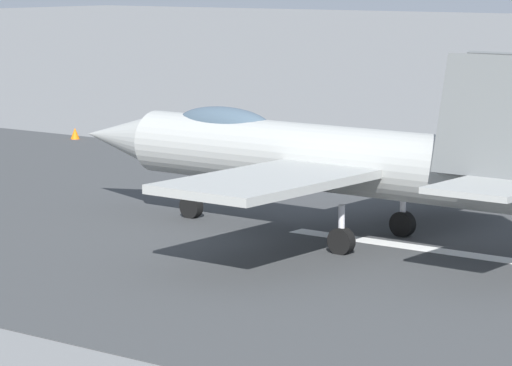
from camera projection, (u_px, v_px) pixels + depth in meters
ground_plane at (391, 245)px, 38.22m from camera, size 400.00×400.00×0.00m
runway_strip at (392, 244)px, 38.21m from camera, size 240.00×26.00×0.02m
fighter_jet at (319, 155)px, 38.91m from camera, size 17.73×13.99×5.65m
marker_cone_mid at (411, 167)px, 51.47m from camera, size 0.44×0.44×0.55m
marker_cone_far at (75, 134)px, 62.25m from camera, size 0.44×0.44×0.55m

